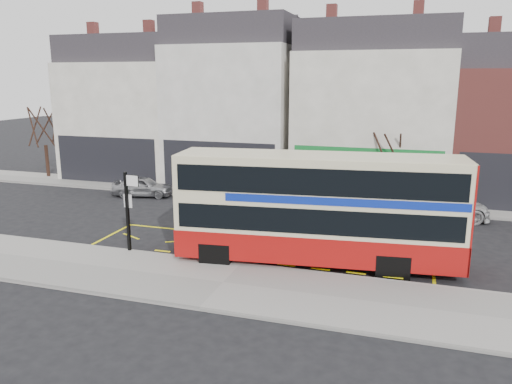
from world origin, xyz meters
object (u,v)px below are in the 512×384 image
(bus_stop_post, at_px, (128,204))
(car_grey, at_px, (291,196))
(street_tree_left, at_px, (43,116))
(car_white, at_px, (436,205))
(street_tree_right, at_px, (389,142))
(car_silver, at_px, (143,186))
(double_decker_bus, at_px, (318,208))

(bus_stop_post, height_order, car_grey, bus_stop_post)
(street_tree_left, bearing_deg, car_white, -6.58)
(bus_stop_post, height_order, street_tree_right, street_tree_right)
(car_grey, relative_size, car_white, 0.84)
(car_silver, bearing_deg, car_white, -101.64)
(car_white, height_order, street_tree_left, street_tree_left)
(double_decker_bus, height_order, car_grey, double_decker_bus)
(car_white, bearing_deg, street_tree_left, 66.57)
(bus_stop_post, distance_m, car_grey, 10.19)
(bus_stop_post, distance_m, car_silver, 10.37)
(car_white, relative_size, street_tree_right, 1.00)
(double_decker_bus, bearing_deg, street_tree_right, 72.87)
(double_decker_bus, xyz_separation_m, car_silver, (-12.19, 7.91, -1.62))
(car_white, relative_size, street_tree_left, 0.81)
(bus_stop_post, xyz_separation_m, car_grey, (4.53, 9.02, -1.36))
(bus_stop_post, bearing_deg, street_tree_left, 145.18)
(bus_stop_post, bearing_deg, street_tree_right, 56.65)
(car_silver, bearing_deg, street_tree_left, 61.25)
(bus_stop_post, distance_m, street_tree_left, 18.64)
(car_silver, relative_size, street_tree_left, 0.56)
(car_grey, distance_m, street_tree_right, 6.25)
(double_decker_bus, height_order, car_silver, double_decker_bus)
(car_grey, bearing_deg, bus_stop_post, 138.44)
(car_silver, xyz_separation_m, car_white, (16.77, -0.09, 0.14))
(double_decker_bus, xyz_separation_m, street_tree_left, (-21.51, 10.83, 2.16))
(car_white, distance_m, street_tree_right, 4.61)
(street_tree_right, bearing_deg, car_white, -44.78)
(bus_stop_post, xyz_separation_m, street_tree_right, (9.45, 11.61, 1.48))
(car_grey, bearing_deg, street_tree_left, 65.86)
(street_tree_right, bearing_deg, double_decker_bus, -100.79)
(bus_stop_post, xyz_separation_m, street_tree_left, (-14.04, 12.04, 2.31))
(double_decker_bus, relative_size, bus_stop_post, 3.34)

